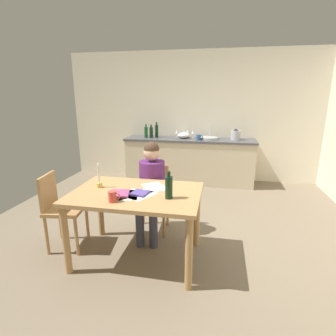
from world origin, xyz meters
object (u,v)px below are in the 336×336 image
candlestick (99,181)px  chair_side_empty (60,207)px  wine_glass_back_right (177,132)px  book_cookery (120,194)px  wine_glass_back_left (184,132)px  wine_bottle_on_table (169,187)px  bottle_vinegar (151,132)px  mixing_bowl (184,135)px  bottle_oil (146,132)px  book_magazine (140,193)px  teacup_on_counter (199,137)px  coffee_mug (113,197)px  bottle_wine_red (157,131)px  wine_glass_near_sink (193,132)px  dining_table (136,202)px  stovetop_kettle (236,135)px  person_seated (151,184)px  wine_glass_by_kettle (188,132)px  chair_at_table (154,195)px

candlestick → chair_side_empty: bearing=-177.8°
wine_glass_back_right → book_cookery: bearing=-91.5°
wine_glass_back_left → wine_bottle_on_table: bearing=-84.9°
bottle_vinegar → mixing_bowl: 0.66m
bottle_oil → candlestick: bearing=-85.2°
chair_side_empty → wine_glass_back_right: size_ratio=5.77×
book_cookery → mixing_bowl: (0.24, 2.93, 0.17)m
book_magazine → wine_glass_back_left: (0.04, 2.99, 0.23)m
wine_glass_back_right → teacup_on_counter: wine_glass_back_right is taller
coffee_mug → bottle_vinegar: size_ratio=0.45×
bottle_wine_red → wine_glass_near_sink: 0.75m
bottle_wine_red → wine_glass_back_left: bearing=11.1°
dining_table → stovetop_kettle: bearing=68.1°
book_cookery → bottle_wine_red: (-0.32, 2.94, 0.25)m
teacup_on_counter → bottle_vinegar: bearing=173.4°
wine_glass_near_sink → mixing_bowl: bearing=-147.1°
person_seated → book_cookery: size_ratio=5.72×
bottle_oil → bottle_wine_red: bottle_wine_red is taller
candlestick → wine_glass_by_kettle: wine_glass_by_kettle is taller
coffee_mug → stovetop_kettle: stovetop_kettle is taller
dining_table → chair_side_empty: bearing=177.3°
wine_glass_near_sink → bottle_vinegar: bearing=-167.3°
chair_at_table → bottle_oil: size_ratio=3.19×
book_cookery → mixing_bowl: mixing_bowl is taller
wine_glass_near_sink → wine_glass_back_right: same height
bottle_vinegar → teacup_on_counter: bearing=-6.6°
book_cookery → wine_glass_back_left: bearing=72.0°
wine_glass_back_left → bottle_oil: bearing=-165.5°
book_magazine → stovetop_kettle: 3.04m
dining_table → stovetop_kettle: size_ratio=6.07×
chair_at_table → bottle_vinegar: bearing=105.3°
book_cookery → wine_bottle_on_table: wine_bottle_on_table is taller
dining_table → bottle_wine_red: 2.88m
bottle_oil → bottle_vinegar: size_ratio=1.02×
coffee_mug → mixing_bowl: mixing_bowl is taller
book_cookery → wine_glass_near_sink: 3.08m
chair_at_table → bottle_oil: (-0.67, 2.05, 0.54)m
bottle_wine_red → bottle_oil: bearing=-156.8°
bottle_oil → stovetop_kettle: size_ratio=1.21×
chair_at_table → mixing_bowl: 2.18m
dining_table → chair_at_table: (0.01, 0.69, -0.19)m
dining_table → mixing_bowl: size_ratio=5.41×
wine_bottle_on_table → wine_glass_back_left: wine_glass_back_left is taller
stovetop_kettle → chair_at_table: bearing=-117.9°
bottle_oil → stovetop_kettle: (1.78, 0.05, -0.02)m
coffee_mug → mixing_bowl: 3.12m
wine_glass_near_sink → stovetop_kettle: bearing=-10.2°
wine_bottle_on_table → mixing_bowl: (-0.27, 2.92, 0.07)m
mixing_bowl → teacup_on_counter: size_ratio=1.90×
dining_table → chair_side_empty: (-0.93, 0.04, -0.16)m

